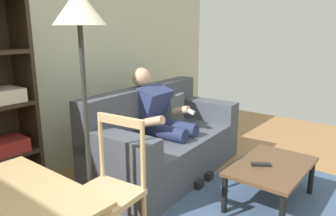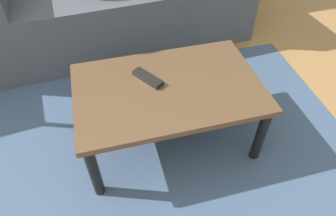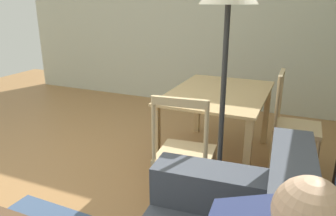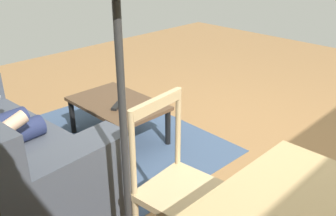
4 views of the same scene
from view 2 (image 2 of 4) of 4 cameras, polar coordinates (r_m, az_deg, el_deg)
The scene contains 3 objects.
coffee_table at distance 1.47m, azimuth 0.00°, elevation 2.75°, with size 0.89×0.58×0.38m.
tv_remote at distance 1.47m, azimuth -3.87°, elevation 5.71°, with size 0.05×0.17×0.02m, color black.
area_rug at distance 1.71m, azimuth -0.00°, elevation -5.19°, with size 2.00×1.40×0.01m, color #3D5170.
Camera 2 is at (0.79, -0.45, 1.33)m, focal length 32.22 mm.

